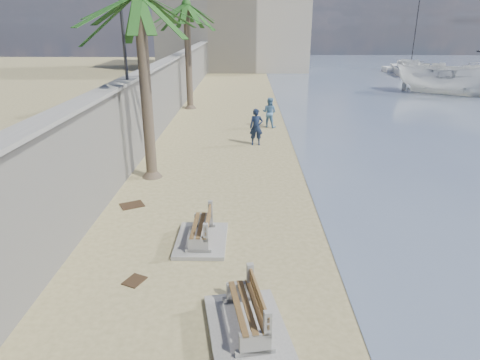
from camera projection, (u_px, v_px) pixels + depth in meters
name	position (u px, v px, depth m)	size (l,w,h in m)	color
seawall	(164.00, 94.00, 25.28)	(0.45, 70.00, 3.50)	gray
wall_cap	(162.00, 63.00, 24.65)	(0.80, 70.00, 0.12)	gray
end_building	(234.00, 11.00, 53.37)	(18.00, 12.00, 14.00)	#B7AA93
bench_near	(247.00, 313.00, 8.44)	(1.89, 2.44, 0.92)	gray
bench_far	(201.00, 230.00, 11.86)	(1.39, 2.04, 0.85)	gray
palm_back	(186.00, 6.00, 27.92)	(5.00, 5.00, 7.75)	brown
person_a	(256.00, 124.00, 21.04)	(0.75, 0.51, 2.07)	#121C33
person_b	(269.00, 111.00, 24.60)	(0.92, 0.71, 1.91)	#527EA9
boat_cruiser	(451.00, 76.00, 35.38)	(3.33, 3.43, 3.92)	silver
yacht_far	(405.00, 71.00, 49.79)	(8.05, 2.25, 1.50)	silver
sailboat_west	(410.00, 69.00, 52.04)	(6.76, 2.39, 11.17)	silver
debris_c	(132.00, 205.00, 14.36)	(0.73, 0.59, 0.03)	#382616
debris_d	(135.00, 281.00, 10.18)	(0.51, 0.40, 0.03)	#382616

